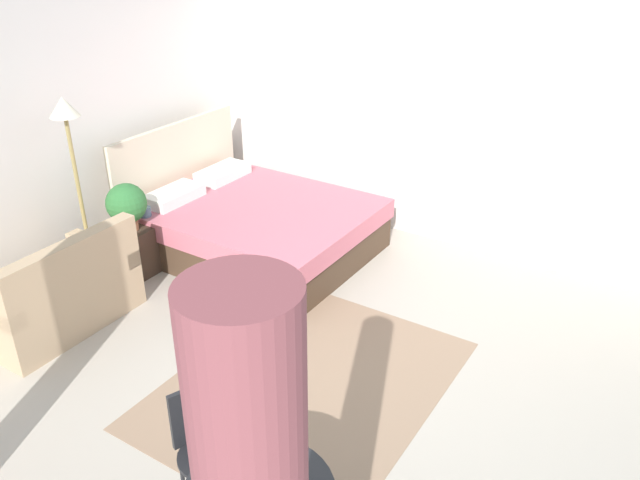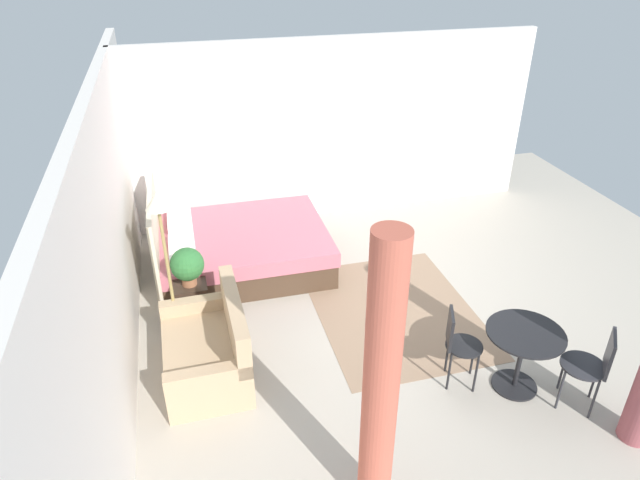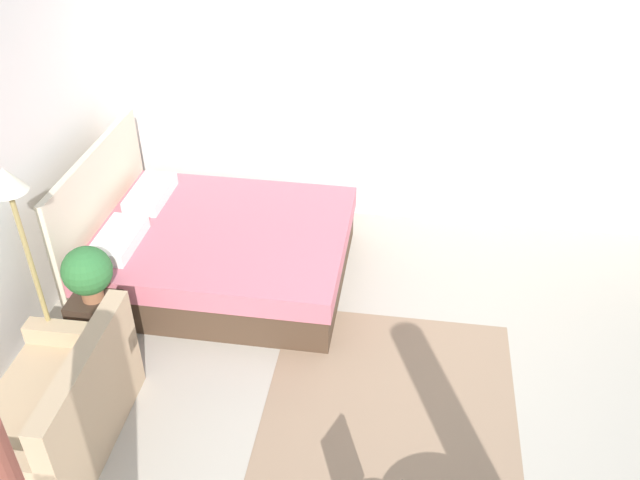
{
  "view_description": "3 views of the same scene",
  "coord_description": "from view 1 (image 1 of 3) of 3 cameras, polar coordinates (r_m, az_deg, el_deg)",
  "views": [
    {
      "loc": [
        -3.31,
        -2.05,
        3.17
      ],
      "look_at": [
        0.75,
        0.53,
        0.73
      ],
      "focal_mm": 35.84,
      "sensor_mm": 36.0,
      "label": 1
    },
    {
      "loc": [
        -5.19,
        2.37,
        4.1
      ],
      "look_at": [
        0.51,
        0.86,
        0.76
      ],
      "focal_mm": 31.39,
      "sensor_mm": 36.0,
      "label": 2
    },
    {
      "loc": [
        -3.45,
        0.09,
        3.91
      ],
      "look_at": [
        0.77,
        0.72,
        0.94
      ],
      "focal_mm": 38.34,
      "sensor_mm": 36.0,
      "label": 3
    }
  ],
  "objects": [
    {
      "name": "wall_back",
      "position": [
        6.42,
        -24.24,
        8.25
      ],
      "size": [
        8.43,
        0.12,
        2.74
      ],
      "primitive_type": "cube",
      "color": "silver",
      "rests_on": "ground"
    },
    {
      "name": "couch",
      "position": [
        5.9,
        -22.42,
        -4.63
      ],
      "size": [
        1.3,
        0.83,
        0.87
      ],
      "color": "tan",
      "rests_on": "ground"
    },
    {
      "name": "area_rug",
      "position": [
        4.97,
        -1.11,
        -12.64
      ],
      "size": [
        2.34,
        1.85,
        0.01
      ],
      "primitive_type": "cube",
      "color": "#93755B",
      "rests_on": "ground"
    },
    {
      "name": "vase",
      "position": [
        6.51,
        -15.36,
        2.25
      ],
      "size": [
        0.13,
        0.13,
        0.14
      ],
      "color": "slate",
      "rests_on": "nightstand"
    },
    {
      "name": "ground_plane",
      "position": [
        5.03,
        0.52,
        -12.32
      ],
      "size": [
        8.43,
        9.29,
        0.02
      ],
      "primitive_type": "cube",
      "color": "#B2A899"
    },
    {
      "name": "floor_lamp",
      "position": [
        6.03,
        -21.36,
        7.77
      ],
      "size": [
        0.32,
        0.32,
        1.82
      ],
      "color": "#99844C",
      "rests_on": "ground"
    },
    {
      "name": "cafe_chair_near_couch",
      "position": [
        3.84,
        -10.36,
        -17.19
      ],
      "size": [
        0.48,
        0.48,
        0.85
      ],
      "color": "black",
      "rests_on": "ground"
    },
    {
      "name": "nightstand",
      "position": [
        6.56,
        -15.68,
        -0.65
      ],
      "size": [
        0.54,
        0.38,
        0.49
      ],
      "color": "#38281E",
      "rests_on": "ground"
    },
    {
      "name": "bed",
      "position": [
        6.71,
        -5.99,
        1.41
      ],
      "size": [
        1.82,
        2.25,
        1.21
      ],
      "color": "#473323",
      "rests_on": "ground"
    },
    {
      "name": "wall_right",
      "position": [
        6.62,
        13.36,
        10.41
      ],
      "size": [
        0.12,
        6.29,
        2.74
      ],
      "primitive_type": "cube",
      "color": "silver",
      "rests_on": "ground"
    },
    {
      "name": "potted_plant",
      "position": [
        6.29,
        -16.89,
        3.06
      ],
      "size": [
        0.38,
        0.38,
        0.46
      ],
      "color": "#935B3D",
      "rests_on": "nightstand"
    }
  ]
}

